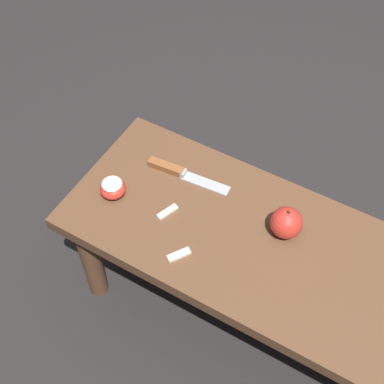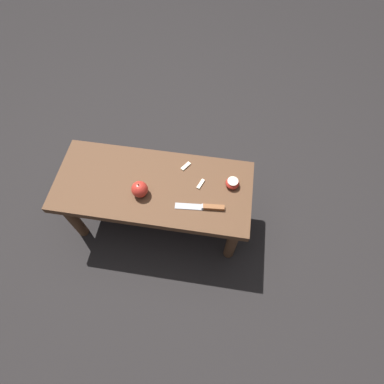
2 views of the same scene
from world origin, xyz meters
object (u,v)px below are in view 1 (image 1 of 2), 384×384
(apple_whole, at_px, (286,223))
(apple_cut, at_px, (113,188))
(wooden_bench, at_px, (255,255))
(knife, at_px, (177,171))

(apple_whole, height_order, apple_cut, apple_whole)
(wooden_bench, distance_m, apple_whole, 0.13)
(knife, height_order, apple_whole, apple_whole)
(apple_whole, distance_m, apple_cut, 0.46)
(wooden_bench, bearing_deg, knife, 163.03)
(knife, xyz_separation_m, apple_cut, (-0.11, -0.15, 0.01))
(wooden_bench, xyz_separation_m, apple_whole, (0.05, 0.06, 0.11))
(wooden_bench, bearing_deg, apple_cut, -171.79)
(wooden_bench, relative_size, apple_cut, 14.55)
(apple_whole, bearing_deg, wooden_bench, -128.75)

